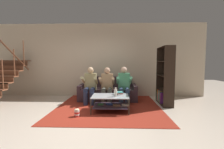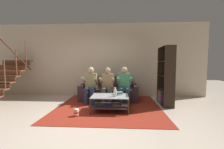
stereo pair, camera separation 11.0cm
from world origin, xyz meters
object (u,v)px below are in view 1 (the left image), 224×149
(person_seated_right, at_px, (124,84))
(book_stack, at_px, (119,93))
(person_seated_middle, at_px, (107,84))
(bookshelf, at_px, (165,82))
(person_seated_left, at_px, (90,84))
(coffee_table, at_px, (111,101))
(popcorn_tub, at_px, (77,113))
(couch, at_px, (108,92))
(vase, at_px, (116,92))

(person_seated_right, relative_size, book_stack, 4.49)
(person_seated_middle, xyz_separation_m, person_seated_right, (0.56, 0.00, 0.01))
(bookshelf, bearing_deg, person_seated_left, -179.04)
(person_seated_right, distance_m, book_stack, 0.74)
(person_seated_left, distance_m, bookshelf, 2.49)
(coffee_table, bearing_deg, popcorn_tub, -149.91)
(couch, distance_m, person_seated_right, 0.85)
(person_seated_right, height_order, vase, person_seated_right)
(popcorn_tub, bearing_deg, person_seated_left, 85.57)
(person_seated_middle, distance_m, person_seated_right, 0.56)
(coffee_table, distance_m, bookshelf, 2.01)
(coffee_table, height_order, bookshelf, bookshelf)
(vase, height_order, popcorn_tub, vase)
(person_seated_left, height_order, bookshelf, bookshelf)
(book_stack, bearing_deg, person_seated_left, 143.55)
(person_seated_left, xyz_separation_m, coffee_table, (0.73, -0.83, -0.37))
(book_stack, bearing_deg, coffee_table, -148.55)
(vase, bearing_deg, person_seated_middle, 107.38)
(vase, height_order, bookshelf, bookshelf)
(bookshelf, bearing_deg, couch, 166.36)
(vase, relative_size, bookshelf, 0.14)
(person_seated_right, xyz_separation_m, coffee_table, (-0.40, -0.83, -0.37))
(coffee_table, distance_m, popcorn_tub, 0.97)
(person_seated_middle, bearing_deg, coffee_table, -78.84)
(bookshelf, bearing_deg, vase, -148.96)
(couch, bearing_deg, person_seated_left, -137.92)
(coffee_table, relative_size, bookshelf, 0.56)
(couch, height_order, book_stack, couch)
(person_seated_middle, relative_size, coffee_table, 1.15)
(bookshelf, distance_m, popcorn_tub, 2.98)
(couch, xyz_separation_m, popcorn_tub, (-0.66, -1.81, -0.18))
(person_seated_right, bearing_deg, person_seated_middle, -179.79)
(person_seated_left, height_order, coffee_table, person_seated_left)
(couch, xyz_separation_m, vase, (0.29, -1.45, 0.27))
(coffee_table, xyz_separation_m, book_stack, (0.22, 0.13, 0.20))
(book_stack, distance_m, bookshelf, 1.73)
(coffee_table, bearing_deg, person_seated_left, 131.28)
(couch, distance_m, vase, 1.50)
(person_seated_right, xyz_separation_m, book_stack, (-0.18, -0.70, -0.17))
(person_seated_right, distance_m, vase, 0.98)
(person_seated_left, height_order, person_seated_right, person_seated_right)
(person_seated_middle, height_order, vase, person_seated_middle)
(person_seated_left, relative_size, vase, 4.78)
(popcorn_tub, bearing_deg, couch, 69.89)
(vase, bearing_deg, person_seated_right, 73.98)
(book_stack, xyz_separation_m, bookshelf, (1.54, 0.74, 0.24))
(person_seated_right, height_order, bookshelf, bookshelf)
(person_seated_middle, distance_m, coffee_table, 0.92)
(couch, height_order, person_seated_right, person_seated_right)
(person_seated_middle, relative_size, book_stack, 4.41)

